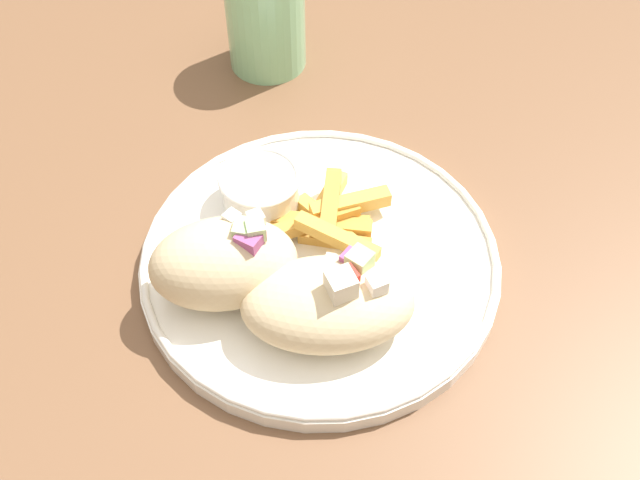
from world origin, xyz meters
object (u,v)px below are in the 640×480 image
(plate, at_px, (320,260))
(pita_sandwich_far, at_px, (224,263))
(fries_pile, at_px, (329,219))
(water_glass, at_px, (266,22))
(pita_sandwich_near, at_px, (328,303))
(sauce_ramekin, at_px, (260,187))

(plate, xyz_separation_m, pita_sandwich_far, (-0.07, 0.03, 0.04))
(fries_pile, bearing_deg, water_glass, 52.44)
(plate, relative_size, pita_sandwich_far, 2.22)
(pita_sandwich_near, distance_m, fries_pile, 0.09)
(pita_sandwich_far, xyz_separation_m, water_glass, (0.23, 0.16, -0.00))
(pita_sandwich_far, height_order, sauce_ramekin, pita_sandwich_far)
(pita_sandwich_near, relative_size, water_glass, 1.38)
(pita_sandwich_far, height_order, water_glass, water_glass)
(sauce_ramekin, bearing_deg, pita_sandwich_near, -117.23)
(fries_pile, distance_m, sauce_ramekin, 0.06)
(plate, bearing_deg, sauce_ramekin, 78.95)
(pita_sandwich_near, xyz_separation_m, water_glass, (0.21, 0.24, 0.01))
(plate, relative_size, water_glass, 2.71)
(pita_sandwich_near, height_order, pita_sandwich_far, pita_sandwich_far)
(pita_sandwich_far, height_order, fries_pile, pita_sandwich_far)
(water_glass, bearing_deg, pita_sandwich_far, -145.25)
(plate, height_order, pita_sandwich_near, pita_sandwich_near)
(pita_sandwich_near, height_order, fries_pile, pita_sandwich_near)
(pita_sandwich_near, distance_m, sauce_ramekin, 0.13)
(pita_sandwich_far, relative_size, fries_pile, 1.17)
(pita_sandwich_near, bearing_deg, water_glass, 97.53)
(pita_sandwich_near, height_order, sauce_ramekin, pita_sandwich_near)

